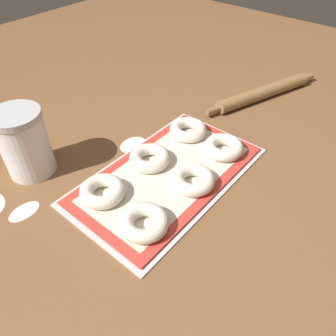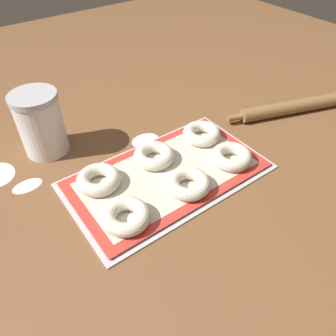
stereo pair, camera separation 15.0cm
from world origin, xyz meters
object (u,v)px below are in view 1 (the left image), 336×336
Objects in this scene: bagel_front_left at (144,222)px; flour_canister at (24,143)px; baking_tray at (168,175)px; bagel_back_center at (149,159)px; rolling_pin at (264,92)px; bagel_back_left at (102,191)px; bagel_back_right at (188,130)px; bagel_front_center at (193,180)px; bagel_front_right at (224,147)px.

flour_canister is (-0.04, 0.37, 0.06)m from bagel_front_left.
baking_tray is 0.07m from bagel_back_center.
rolling_pin is at bearing -21.84° from flour_canister.
bagel_back_left is 1.00× the size of bagel_back_right.
baking_tray is 0.08m from bagel_front_center.
bagel_back_center is at bearing -1.69° from bagel_back_left.
bagel_front_center reaches higher than baking_tray.
bagel_front_left and bagel_back_left have the same top height.
bagel_front_center is at bearing -85.13° from baking_tray.
baking_tray is at bearing -54.19° from flour_canister.
bagel_back_left is 0.33m from bagel_back_right.
bagel_front_left is 0.17m from bagel_front_center.
bagel_back_right is (0.00, 0.13, 0.00)m from bagel_front_right.
flour_canister reaches higher than bagel_front_center.
bagel_back_right is (0.33, -0.00, 0.00)m from bagel_back_left.
baking_tray is at bearing -85.07° from bagel_back_center.
bagel_back_center is (0.16, -0.00, 0.00)m from bagel_back_left.
flour_canister reaches higher than rolling_pin.
bagel_front_left is 0.21m from bagel_back_center.
flour_canister reaches higher than bagel_back_center.
bagel_back_left is (-0.16, 0.07, 0.02)m from baking_tray.
baking_tray is 4.75× the size of bagel_front_center.
bagel_back_left reaches higher than baking_tray.
bagel_front_center is 0.62× the size of flour_canister.
bagel_front_right is at bearing -43.53° from flour_canister.
bagel_back_left is (-0.33, 0.13, 0.00)m from bagel_front_right.
bagel_front_left is 1.00× the size of bagel_front_center.
bagel_front_left and bagel_back_right have the same top height.
bagel_front_right is at bearing -91.68° from bagel_back_right.
bagel_back_right and rolling_pin have the same top height.
bagel_back_center is 0.62× the size of flour_canister.
bagel_front_left and rolling_pin have the same top height.
bagel_back_left is 0.69m from rolling_pin.
bagel_front_right is at bearing -36.74° from bagel_back_center.
bagel_front_left is at bearing -156.58° from baking_tray.
bagel_front_left is 0.62× the size of flour_canister.
bagel_front_center is 0.14m from bagel_back_center.
bagel_back_left is (0.01, 0.14, 0.00)m from bagel_front_left.
bagel_front_right is at bearing -21.19° from baking_tray.
bagel_back_left and bagel_back_center have the same top height.
baking_tray is 1.10× the size of rolling_pin.
flour_canister is at bearing 96.59° from bagel_front_left.
bagel_front_right and bagel_back_right have the same top height.
bagel_front_left is at bearing -140.24° from bagel_back_center.
bagel_front_center is 0.43m from flour_canister.
bagel_back_left is at bearing 174.29° from rolling_pin.
bagel_front_left is 0.36m from bagel_back_right.
baking_tray is at bearing 179.90° from rolling_pin.
bagel_front_center is 1.00× the size of bagel_back_center.
rolling_pin is (0.68, -0.07, -0.01)m from bagel_back_left.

